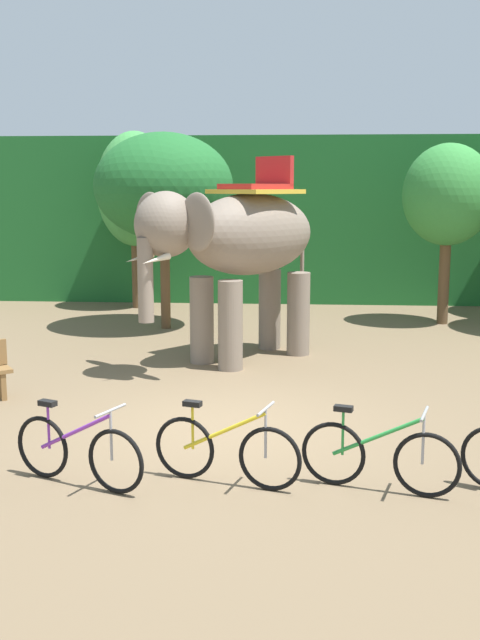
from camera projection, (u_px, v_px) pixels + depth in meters
ground_plane at (226, 427)px, 10.38m from camera, size 80.00×80.00×0.00m
foliage_hedge at (267, 217)px, 23.76m from camera, size 36.00×6.00×4.58m
tree_center_left at (135, 190)px, 20.05m from camera, size 2.03×2.03×4.65m
tree_center at (164, 187)px, 17.02m from camera, size 3.11×3.11×4.41m
tree_center_right at (448, 196)px, 17.66m from camera, size 2.09×2.09×4.21m
elephant at (238, 243)px, 13.90m from camera, size 3.57×3.77×3.78m
bike_purple at (78, 451)px, 8.29m from camera, size 1.60×0.78×0.92m
bike_yellow at (226, 450)px, 8.31m from camera, size 1.65×0.65×0.92m
bike_green at (379, 456)px, 8.13m from camera, size 1.66×0.64×0.92m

